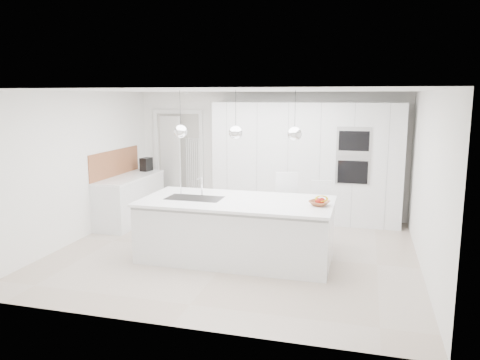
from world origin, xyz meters
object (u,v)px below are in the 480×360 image
(island_base, at_px, (236,231))
(bar_stool_left, at_px, (285,210))
(bar_stool_right, at_px, (320,214))
(espresso_machine, at_px, (146,164))
(fruit_bowl, at_px, (319,203))

(island_base, height_order, bar_stool_left, bar_stool_left)
(island_base, relative_size, bar_stool_right, 2.65)
(espresso_machine, distance_m, bar_stool_left, 3.42)
(island_base, bearing_deg, espresso_machine, 139.11)
(fruit_bowl, xyz_separation_m, bar_stool_left, (-0.64, 0.84, -0.34))
(island_base, relative_size, espresso_machine, 10.34)
(island_base, xyz_separation_m, bar_stool_right, (1.14, 0.96, 0.10))
(bar_stool_left, relative_size, bar_stool_right, 1.12)
(bar_stool_left, bearing_deg, fruit_bowl, -68.86)
(fruit_bowl, xyz_separation_m, espresso_machine, (-3.75, 2.18, 0.10))
(bar_stool_right, bearing_deg, fruit_bowl, -93.74)
(island_base, distance_m, bar_stool_right, 1.49)
(fruit_bowl, relative_size, bar_stool_right, 0.26)
(bar_stool_right, bearing_deg, island_base, -148.52)
(espresso_machine, height_order, bar_stool_right, espresso_machine)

